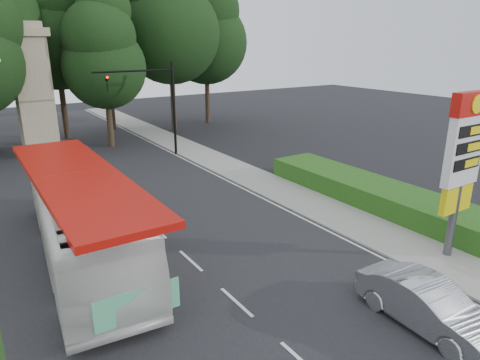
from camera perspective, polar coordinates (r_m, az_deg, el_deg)
road_surface at (r=21.74m, az=-11.95°, el=-5.74°), size 14.00×80.00×0.02m
sidewalk_right at (r=25.70m, az=5.92°, el=-1.56°), size 3.00×80.00×0.12m
hedge at (r=24.87m, az=17.18°, el=-1.65°), size 3.00×14.00×1.20m
gas_station_pylon at (r=18.74m, az=27.65°, el=3.08°), size 2.10×0.45×6.85m
traffic_signal_mast at (r=33.45m, az=-10.97°, el=10.88°), size 6.10×0.35×7.20m
monument at (r=37.25m, az=-25.86°, el=10.81°), size 3.00×3.00×10.05m
tree_center_right at (r=42.56m, az=-23.81°, el=19.79°), size 9.24×9.24×18.15m
tree_east_near at (r=45.62m, az=-17.58°, el=18.52°), size 8.12×8.12×15.95m
tree_east_mid at (r=43.67m, az=-9.47°, el=21.33°), size 9.52×9.52×18.70m
tree_far_east at (r=47.64m, az=-4.60°, el=19.99°), size 8.68×8.68×17.05m
tree_monument_right at (r=37.72m, az=-17.81°, el=16.23°), size 6.72×6.72×13.20m
transit_bus at (r=18.61m, az=-20.37°, el=-4.60°), size 4.14×13.28×3.64m
sedan_silver at (r=15.09m, az=23.73°, el=-14.99°), size 1.77×4.72×1.54m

